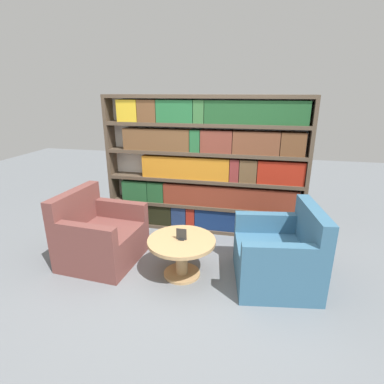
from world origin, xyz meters
name	(u,v)px	position (x,y,z in m)	size (l,w,h in m)	color
ground_plane	(181,281)	(0.00, 0.00, 0.00)	(14.00, 14.00, 0.00)	slate
bookshelf	(206,167)	(0.04, 1.40, 1.00)	(2.92, 0.30, 2.01)	silver
armchair_left	(100,238)	(-1.11, 0.24, 0.31)	(0.92, 0.96, 0.90)	brown
armchair_right	(279,257)	(1.07, 0.24, 0.31)	(0.98, 1.02, 0.90)	#386684
coffee_table	(182,250)	(-0.02, 0.13, 0.33)	(0.78, 0.78, 0.46)	tan
table_sign	(181,235)	(-0.02, 0.13, 0.51)	(0.12, 0.06, 0.13)	black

